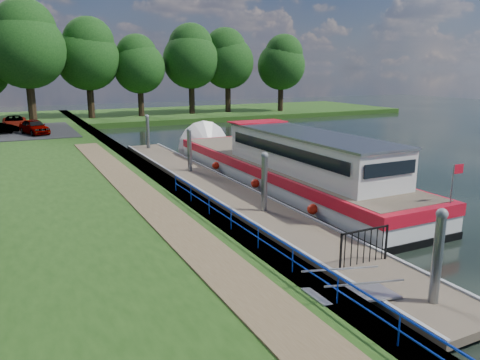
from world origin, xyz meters
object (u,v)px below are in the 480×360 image
pontoon (221,191)px  car_d (14,122)px  barge (277,166)px  car_a (34,127)px

pontoon → car_d: size_ratio=6.80×
pontoon → car_d: (-8.89, 26.86, 1.26)m
barge → car_a: barge is taller
pontoon → barge: barge is taller
barge → car_d: barge is taller
pontoon → car_a: (-7.44, 22.30, 1.29)m
car_a → car_d: car_a is taller
barge → car_d: size_ratio=4.80×
car_d → pontoon: bearing=-70.0°
pontoon → barge: size_ratio=1.42×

